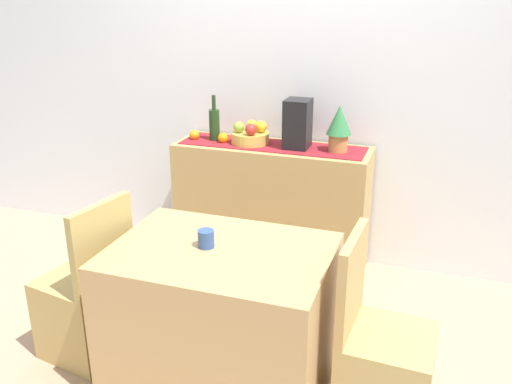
{
  "coord_description": "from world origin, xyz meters",
  "views": [
    {
      "loc": [
        0.95,
        -2.47,
        1.88
      ],
      "look_at": [
        -0.03,
        0.39,
        0.75
      ],
      "focal_mm": 38.51,
      "sensor_mm": 36.0,
      "label": 1
    }
  ],
  "objects_px": {
    "coffee_maker": "(298,124)",
    "chair_by_corner": "(382,369)",
    "fruit_bowl": "(250,138)",
    "dining_table": "(222,318)",
    "chair_near_window": "(88,308)",
    "sideboard_console": "(272,207)",
    "wine_bottle": "(214,124)",
    "coffee_cup": "(206,239)",
    "potted_plant": "(339,126)"
  },
  "relations": [
    {
      "from": "coffee_maker",
      "to": "dining_table",
      "type": "relative_size",
      "value": 0.32
    },
    {
      "from": "potted_plant",
      "to": "chair_by_corner",
      "type": "xyz_separation_m",
      "value": [
        0.48,
        -1.29,
        -0.78
      ]
    },
    {
      "from": "dining_table",
      "to": "chair_near_window",
      "type": "bearing_deg",
      "value": -179.78
    },
    {
      "from": "fruit_bowl",
      "to": "chair_by_corner",
      "type": "relative_size",
      "value": 0.28
    },
    {
      "from": "sideboard_console",
      "to": "dining_table",
      "type": "bearing_deg",
      "value": -83.38
    },
    {
      "from": "fruit_bowl",
      "to": "wine_bottle",
      "type": "height_order",
      "value": "wine_bottle"
    },
    {
      "from": "coffee_maker",
      "to": "chair_near_window",
      "type": "height_order",
      "value": "coffee_maker"
    },
    {
      "from": "dining_table",
      "to": "chair_near_window",
      "type": "xyz_separation_m",
      "value": [
        -0.77,
        -0.0,
        -0.1
      ]
    },
    {
      "from": "chair_near_window",
      "to": "chair_by_corner",
      "type": "xyz_separation_m",
      "value": [
        1.55,
        0.0,
        0.0
      ]
    },
    {
      "from": "dining_table",
      "to": "wine_bottle",
      "type": "bearing_deg",
      "value": 113.71
    },
    {
      "from": "chair_near_window",
      "to": "coffee_maker",
      "type": "bearing_deg",
      "value": 58.36
    },
    {
      "from": "wine_bottle",
      "to": "coffee_cup",
      "type": "height_order",
      "value": "wine_bottle"
    },
    {
      "from": "wine_bottle",
      "to": "chair_by_corner",
      "type": "bearing_deg",
      "value": -43.86
    },
    {
      "from": "coffee_maker",
      "to": "chair_by_corner",
      "type": "relative_size",
      "value": 0.36
    },
    {
      "from": "sideboard_console",
      "to": "chair_by_corner",
      "type": "height_order",
      "value": "chair_by_corner"
    },
    {
      "from": "coffee_maker",
      "to": "potted_plant",
      "type": "distance_m",
      "value": 0.27
    },
    {
      "from": "wine_bottle",
      "to": "chair_by_corner",
      "type": "distance_m",
      "value": 2.0
    },
    {
      "from": "sideboard_console",
      "to": "fruit_bowl",
      "type": "relative_size",
      "value": 5.17
    },
    {
      "from": "wine_bottle",
      "to": "chair_by_corner",
      "type": "relative_size",
      "value": 0.35
    },
    {
      "from": "dining_table",
      "to": "chair_by_corner",
      "type": "distance_m",
      "value": 0.78
    },
    {
      "from": "fruit_bowl",
      "to": "chair_near_window",
      "type": "distance_m",
      "value": 1.52
    },
    {
      "from": "coffee_maker",
      "to": "chair_near_window",
      "type": "distance_m",
      "value": 1.7
    },
    {
      "from": "coffee_maker",
      "to": "fruit_bowl",
      "type": "bearing_deg",
      "value": 180.0
    },
    {
      "from": "coffee_maker",
      "to": "chair_near_window",
      "type": "relative_size",
      "value": 0.36
    },
    {
      "from": "potted_plant",
      "to": "chair_by_corner",
      "type": "relative_size",
      "value": 0.34
    },
    {
      "from": "fruit_bowl",
      "to": "chair_near_window",
      "type": "xyz_separation_m",
      "value": [
        -0.47,
        -1.29,
        -0.65
      ]
    },
    {
      "from": "chair_near_window",
      "to": "chair_by_corner",
      "type": "distance_m",
      "value": 1.55
    },
    {
      "from": "fruit_bowl",
      "to": "dining_table",
      "type": "relative_size",
      "value": 0.25
    },
    {
      "from": "sideboard_console",
      "to": "fruit_bowl",
      "type": "distance_m",
      "value": 0.51
    },
    {
      "from": "coffee_maker",
      "to": "chair_by_corner",
      "type": "height_order",
      "value": "coffee_maker"
    },
    {
      "from": "potted_plant",
      "to": "chair_near_window",
      "type": "bearing_deg",
      "value": -129.57
    },
    {
      "from": "sideboard_console",
      "to": "wine_bottle",
      "type": "height_order",
      "value": "wine_bottle"
    },
    {
      "from": "coffee_cup",
      "to": "chair_by_corner",
      "type": "xyz_separation_m",
      "value": [
        0.85,
        -0.0,
        -0.52
      ]
    },
    {
      "from": "fruit_bowl",
      "to": "potted_plant",
      "type": "xyz_separation_m",
      "value": [
        0.6,
        0.0,
        0.13
      ]
    },
    {
      "from": "sideboard_console",
      "to": "potted_plant",
      "type": "bearing_deg",
      "value": 0.0
    },
    {
      "from": "dining_table",
      "to": "coffee_cup",
      "type": "relative_size",
      "value": 12.08
    },
    {
      "from": "wine_bottle",
      "to": "chair_near_window",
      "type": "xyz_separation_m",
      "value": [
        -0.21,
        -1.29,
        -0.73
      ]
    },
    {
      "from": "coffee_cup",
      "to": "potted_plant",
      "type": "bearing_deg",
      "value": 74.17
    },
    {
      "from": "sideboard_console",
      "to": "fruit_bowl",
      "type": "xyz_separation_m",
      "value": [
        -0.16,
        0.0,
        0.48
      ]
    },
    {
      "from": "wine_bottle",
      "to": "dining_table",
      "type": "distance_m",
      "value": 1.54
    },
    {
      "from": "potted_plant",
      "to": "fruit_bowl",
      "type": "bearing_deg",
      "value": 180.0
    },
    {
      "from": "dining_table",
      "to": "coffee_cup",
      "type": "bearing_deg",
      "value": 176.02
    },
    {
      "from": "sideboard_console",
      "to": "coffee_cup",
      "type": "height_order",
      "value": "sideboard_console"
    },
    {
      "from": "wine_bottle",
      "to": "coffee_maker",
      "type": "distance_m",
      "value": 0.59
    },
    {
      "from": "sideboard_console",
      "to": "fruit_bowl",
      "type": "height_order",
      "value": "fruit_bowl"
    },
    {
      "from": "chair_near_window",
      "to": "sideboard_console",
      "type": "bearing_deg",
      "value": 64.18
    },
    {
      "from": "coffee_maker",
      "to": "dining_table",
      "type": "xyz_separation_m",
      "value": [
        -0.02,
        -1.29,
        -0.67
      ]
    },
    {
      "from": "fruit_bowl",
      "to": "coffee_cup",
      "type": "xyz_separation_m",
      "value": [
        0.24,
        -1.28,
        -0.14
      ]
    },
    {
      "from": "fruit_bowl",
      "to": "chair_by_corner",
      "type": "height_order",
      "value": "fruit_bowl"
    },
    {
      "from": "coffee_maker",
      "to": "potted_plant",
      "type": "xyz_separation_m",
      "value": [
        0.27,
        0.0,
        0.01
      ]
    }
  ]
}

